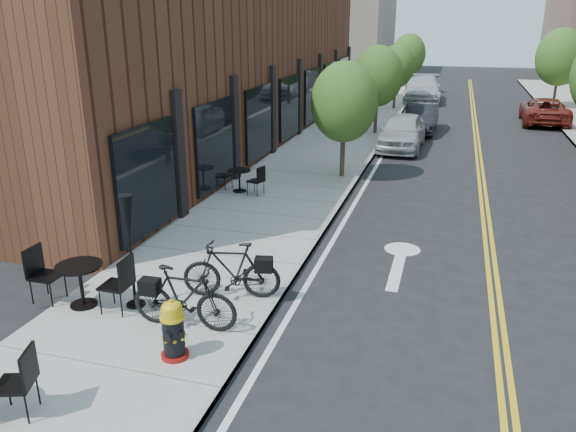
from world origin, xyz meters
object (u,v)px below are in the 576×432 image
(fire_hydrant, at_px, (173,330))
(parked_car_c, at_px, (423,89))
(patio_umbrella, at_px, (128,228))
(parked_car_b, at_px, (421,118))
(bistro_set_c, at_px, (239,177))
(parked_car_far, at_px, (544,111))
(bistro_set_b, at_px, (81,279))
(parked_car_a, at_px, (402,132))
(bicycle_right, at_px, (184,298))
(bicycle_left, at_px, (231,270))

(fire_hydrant, xyz_separation_m, parked_car_c, (1.82, 31.58, 0.22))
(patio_umbrella, distance_m, parked_car_b, 19.96)
(bistro_set_c, distance_m, patio_umbrella, 7.54)
(bistro_set_c, height_order, parked_car_far, parked_car_far)
(fire_hydrant, distance_m, bistro_set_b, 2.64)
(parked_car_b, bearing_deg, bistro_set_c, -109.82)
(parked_car_a, height_order, parked_car_far, parked_car_a)
(patio_umbrella, relative_size, parked_car_c, 0.38)
(parked_car_b, distance_m, parked_car_far, 7.28)
(bistro_set_b, height_order, parked_car_far, parked_car_far)
(parked_car_far, bearing_deg, patio_umbrella, 69.19)
(bistro_set_b, xyz_separation_m, parked_car_b, (4.84, 19.83, 0.01))
(parked_car_a, xyz_separation_m, parked_car_c, (-0.07, 14.79, 0.08))
(patio_umbrella, height_order, parked_car_c, patio_umbrella)
(bicycle_right, bearing_deg, parked_car_a, -9.81)
(bicycle_right, distance_m, bistro_set_b, 2.20)
(bistro_set_b, bearing_deg, parked_car_b, 75.40)
(bicycle_right, height_order, parked_car_b, parked_car_b)
(fire_hydrant, bearing_deg, parked_car_c, 99.32)
(fire_hydrant, height_order, bistro_set_c, fire_hydrant)
(parked_car_a, bearing_deg, bicycle_left, -95.60)
(bistro_set_c, xyz_separation_m, parked_car_c, (4.08, 22.83, 0.25))
(fire_hydrant, distance_m, bicycle_left, 2.16)
(parked_car_b, distance_m, parked_car_c, 10.72)
(parked_car_a, bearing_deg, bistro_set_c, -116.03)
(fire_hydrant, bearing_deg, bicycle_left, 99.52)
(bistro_set_b, distance_m, parked_car_b, 20.41)
(parked_car_c, relative_size, parked_car_far, 1.17)
(bistro_set_c, xyz_separation_m, parked_car_far, (10.68, 16.26, 0.10))
(parked_car_far, bearing_deg, bicycle_left, 71.93)
(fire_hydrant, bearing_deg, parked_car_far, 84.01)
(bicycle_right, bearing_deg, patio_umbrella, 67.49)
(bicycle_right, bearing_deg, parked_car_c, -6.04)
(bicycle_right, height_order, bistro_set_c, bicycle_right)
(parked_car_a, distance_m, parked_car_c, 14.79)
(bicycle_right, distance_m, parked_car_far, 25.64)
(bistro_set_b, distance_m, patio_umbrella, 1.41)
(bicycle_left, relative_size, parked_car_c, 0.33)
(bicycle_right, height_order, patio_umbrella, patio_umbrella)
(parked_car_a, bearing_deg, bicycle_right, -96.30)
(bistro_set_b, height_order, parked_car_a, parked_car_a)
(parked_car_a, distance_m, parked_car_far, 10.49)
(parked_car_a, xyz_separation_m, parked_car_b, (0.53, 4.09, -0.08))
(bicycle_right, distance_m, parked_car_a, 16.07)
(bistro_set_c, bearing_deg, patio_umbrella, -68.41)
(bistro_set_c, bearing_deg, bicycle_left, -54.52)
(fire_hydrant, relative_size, parked_car_a, 0.23)
(bicycle_right, xyz_separation_m, parked_car_a, (2.12, 15.92, 0.05))
(parked_car_a, height_order, parked_car_b, parked_car_a)
(bistro_set_b, relative_size, parked_car_b, 0.49)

